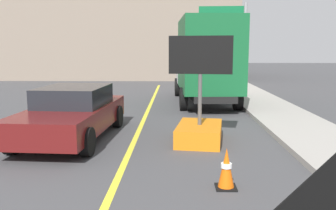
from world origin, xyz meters
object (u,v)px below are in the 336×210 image
(arrow_board_trailer, at_px, (200,123))
(pickup_car, at_px, (72,113))
(traffic_cone_mid_lane, at_px, (226,169))
(highway_guide_sign, at_px, (231,30))
(box_truck, at_px, (205,60))

(arrow_board_trailer, xyz_separation_m, pickup_car, (-3.36, 0.29, 0.22))
(arrow_board_trailer, height_order, traffic_cone_mid_lane, arrow_board_trailer)
(highway_guide_sign, distance_m, traffic_cone_mid_lane, 16.12)
(pickup_car, bearing_deg, arrow_board_trailer, -4.97)
(pickup_car, distance_m, traffic_cone_mid_lane, 5.00)
(traffic_cone_mid_lane, bearing_deg, pickup_car, 136.46)
(traffic_cone_mid_lane, bearing_deg, box_truck, 87.58)
(box_truck, relative_size, pickup_car, 1.44)
(arrow_board_trailer, bearing_deg, pickup_car, 175.03)
(pickup_car, bearing_deg, box_truck, 57.34)
(pickup_car, xyz_separation_m, highway_guide_sign, (6.00, 12.20, 2.73))
(arrow_board_trailer, relative_size, traffic_cone_mid_lane, 3.77)
(arrow_board_trailer, bearing_deg, box_truck, 84.22)
(pickup_car, distance_m, highway_guide_sign, 13.87)
(box_truck, xyz_separation_m, highway_guide_sign, (1.97, 5.92, 1.52))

